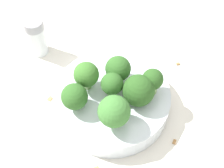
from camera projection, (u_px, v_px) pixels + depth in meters
name	position (u px, v px, depth m)	size (l,w,h in m)	color
ground_plane	(112.00, 106.00, 0.62)	(3.00, 3.00, 0.00)	silver
bowl	(112.00, 100.00, 0.61)	(0.19, 0.19, 0.04)	silver
broccoli_floret_0	(111.00, 83.00, 0.57)	(0.04, 0.04, 0.05)	#8EB770
broccoli_floret_1	(118.00, 69.00, 0.59)	(0.04, 0.04, 0.05)	#8EB770
broccoli_floret_2	(74.00, 95.00, 0.56)	(0.04, 0.04, 0.05)	#84AD66
broccoli_floret_3	(86.00, 75.00, 0.57)	(0.04, 0.04, 0.05)	#7A9E5B
broccoli_floret_4	(114.00, 112.00, 0.54)	(0.05, 0.05, 0.06)	#8EB770
broccoli_floret_5	(139.00, 91.00, 0.56)	(0.05, 0.05, 0.05)	#8EB770
broccoli_floret_6	(152.00, 81.00, 0.57)	(0.03, 0.03, 0.05)	#7A9E5B
pepper_shaker	(36.00, 36.00, 0.66)	(0.04, 0.04, 0.08)	silver
almond_crumb_0	(178.00, 63.00, 0.67)	(0.01, 0.00, 0.01)	olive
almond_crumb_1	(50.00, 98.00, 0.63)	(0.01, 0.01, 0.01)	#AD7F4C
almond_crumb_2	(96.00, 168.00, 0.56)	(0.01, 0.01, 0.01)	#AD7F4C
almond_crumb_3	(175.00, 141.00, 0.58)	(0.01, 0.00, 0.01)	olive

